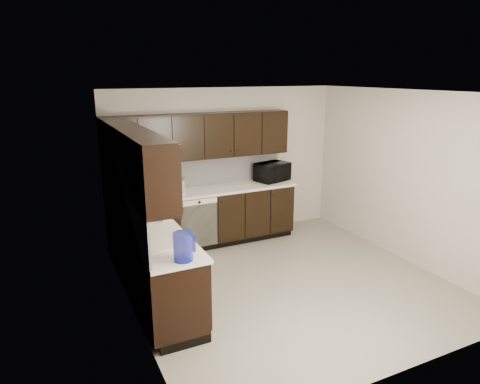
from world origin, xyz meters
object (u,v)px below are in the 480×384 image
blue_pitcher (183,247)px  storage_bin (136,201)px  sink (161,242)px  microwave (272,172)px  toaster_oven (173,186)px

blue_pitcher → storage_bin: bearing=82.4°
sink → microwave: (2.43, 1.74, 0.21)m
toaster_oven → microwave: bearing=13.1°
microwave → toaster_oven: (-1.75, -0.01, -0.05)m
sink → storage_bin: sink is taller
sink → blue_pitcher: blue_pitcher is taller
toaster_oven → storage_bin: (-0.67, -0.49, -0.02)m
microwave → storage_bin: 2.48m
sink → toaster_oven: size_ratio=2.39×
sink → microwave: size_ratio=1.46×
microwave → blue_pitcher: microwave is taller
sink → blue_pitcher: size_ratio=2.85×
toaster_oven → blue_pitcher: 2.50m
storage_bin → microwave: bearing=11.6°
storage_bin → blue_pitcher: bearing=-88.9°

